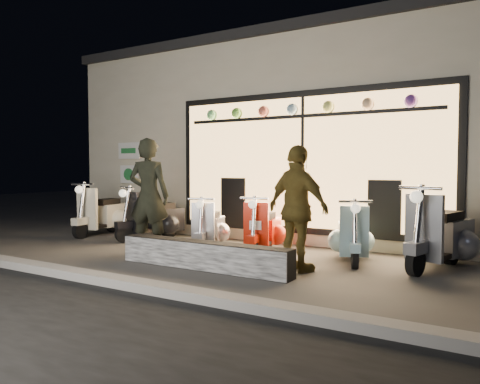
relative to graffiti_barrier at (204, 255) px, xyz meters
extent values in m
plane|color=#383533|center=(-0.39, 0.65, -0.20)|extent=(40.00, 40.00, 0.00)
cube|color=slate|center=(-0.39, -1.35, -0.14)|extent=(40.00, 0.25, 0.12)
cube|color=beige|center=(-0.39, 5.65, 1.80)|extent=(10.00, 6.00, 4.00)
cube|color=black|center=(-0.39, 5.65, 3.90)|extent=(10.20, 6.20, 0.20)
cube|color=black|center=(0.41, 2.63, 1.35)|extent=(5.45, 0.06, 2.65)
cube|color=#FFBF6B|center=(0.41, 2.59, 1.35)|extent=(5.20, 0.04, 2.40)
cube|color=black|center=(0.41, 2.55, 2.20)|extent=(4.90, 0.06, 0.06)
cube|color=white|center=(-3.99, 2.61, 1.65)|extent=(0.65, 0.04, 0.38)
cube|color=white|center=(-3.99, 2.61, 1.10)|extent=(0.55, 0.04, 0.42)
cube|color=black|center=(0.00, 0.00, 0.00)|extent=(2.77, 0.28, 0.40)
cylinder|color=black|center=(-0.76, 0.95, -0.05)|extent=(0.19, 0.31, 0.30)
cylinder|color=black|center=(-1.06, 1.78, -0.05)|extent=(0.20, 0.32, 0.30)
cube|color=#ACACB1|center=(-0.82, 1.13, 0.29)|extent=(0.40, 0.20, 0.72)
cube|color=#ACACB1|center=(-1.03, 1.70, 0.14)|extent=(0.56, 0.71, 0.41)
cube|color=black|center=(-1.00, 1.61, 0.38)|extent=(0.40, 0.55, 0.11)
sphere|color=#FFF2CC|center=(-0.75, 0.95, 0.64)|extent=(0.17, 0.17, 0.13)
cylinder|color=black|center=(0.19, 1.09, -0.04)|extent=(0.16, 0.32, 0.31)
cylinder|color=black|center=(-0.01, 1.98, -0.04)|extent=(0.17, 0.33, 0.31)
cube|color=red|center=(0.15, 1.28, 0.31)|extent=(0.42, 0.15, 0.75)
cube|color=red|center=(0.01, 1.89, 0.15)|extent=(0.51, 0.71, 0.42)
cube|color=black|center=(0.03, 1.80, 0.40)|extent=(0.36, 0.56, 0.11)
sphere|color=#FFF2CC|center=(0.19, 1.08, 0.67)|extent=(0.16, 0.16, 0.14)
cylinder|color=black|center=(-2.73, 1.15, -0.03)|extent=(0.21, 0.36, 0.34)
cylinder|color=black|center=(-2.39, 2.10, -0.03)|extent=(0.23, 0.36, 0.34)
cube|color=black|center=(-2.66, 1.35, 0.37)|extent=(0.46, 0.22, 0.83)
cube|color=black|center=(-2.43, 2.01, 0.18)|extent=(0.64, 0.81, 0.47)
cube|color=black|center=(-2.46, 1.91, 0.47)|extent=(0.45, 0.63, 0.12)
sphere|color=#FFF2CC|center=(-2.73, 1.14, 0.76)|extent=(0.19, 0.19, 0.15)
cylinder|color=black|center=(-3.84, 1.03, -0.02)|extent=(0.16, 0.37, 0.36)
cylinder|color=black|center=(-3.99, 2.08, -0.02)|extent=(0.18, 0.38, 0.36)
cube|color=beige|center=(-3.87, 1.25, 0.40)|extent=(0.49, 0.14, 0.87)
cube|color=beige|center=(-3.97, 1.97, 0.20)|extent=(0.55, 0.80, 0.49)
cube|color=black|center=(-3.96, 1.87, 0.50)|extent=(0.38, 0.63, 0.13)
sphere|color=#FFF2CC|center=(-3.83, 1.02, 0.81)|extent=(0.18, 0.18, 0.16)
cylinder|color=black|center=(1.85, 1.13, -0.04)|extent=(0.20, 0.33, 0.31)
cylinder|color=black|center=(1.51, 1.99, -0.04)|extent=(0.22, 0.33, 0.31)
cube|color=#8CB9C7|center=(1.78, 1.31, 0.32)|extent=(0.42, 0.22, 0.76)
cube|color=#8CB9C7|center=(1.55, 1.91, 0.15)|extent=(0.60, 0.74, 0.42)
cube|color=black|center=(1.58, 1.82, 0.41)|extent=(0.43, 0.58, 0.11)
sphere|color=#FFF2CC|center=(1.86, 1.13, 0.68)|extent=(0.18, 0.18, 0.14)
cylinder|color=black|center=(2.69, 1.10, -0.01)|extent=(0.21, 0.40, 0.38)
cylinder|color=black|center=(2.99, 2.19, -0.01)|extent=(0.23, 0.41, 0.38)
cube|color=#5C5E63|center=(2.75, 1.33, 0.43)|extent=(0.52, 0.21, 0.92)
cube|color=#5C5E63|center=(2.96, 2.08, 0.23)|extent=(0.67, 0.89, 0.52)
cube|color=black|center=(2.93, 1.97, 0.54)|extent=(0.47, 0.69, 0.14)
sphere|color=#FFF2CC|center=(2.69, 1.09, 0.87)|extent=(0.21, 0.21, 0.17)
imported|color=black|center=(-1.56, 0.59, 0.78)|extent=(0.82, 0.65, 1.96)
imported|color=brown|center=(1.21, 0.57, 0.69)|extent=(1.12, 0.73, 1.77)
camera|label=1|loc=(3.88, -5.41, 1.26)|focal=35.00mm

